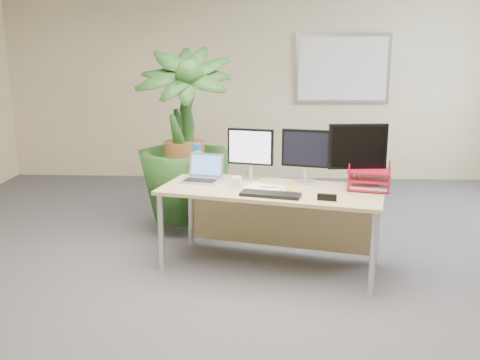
{
  "coord_description": "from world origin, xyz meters",
  "views": [
    {
      "loc": [
        0.17,
        -3.56,
        1.8
      ],
      "look_at": [
        -0.02,
        0.35,
        0.85
      ],
      "focal_mm": 40.0,
      "sensor_mm": 36.0,
      "label": 1
    }
  ],
  "objects_px": {
    "desk": "(274,202)",
    "monitor_left": "(251,151)",
    "floor_plant": "(184,159)",
    "monitor_right": "(306,153)",
    "laptop": "(203,174)"
  },
  "relations": [
    {
      "from": "desk",
      "to": "monitor_left",
      "type": "bearing_deg",
      "value": 136.19
    },
    {
      "from": "floor_plant",
      "to": "monitor_right",
      "type": "bearing_deg",
      "value": -31.35
    },
    {
      "from": "monitor_right",
      "to": "monitor_left",
      "type": "bearing_deg",
      "value": 169.21
    },
    {
      "from": "monitor_right",
      "to": "laptop",
      "type": "bearing_deg",
      "value": 177.32
    },
    {
      "from": "floor_plant",
      "to": "monitor_right",
      "type": "xyz_separation_m",
      "value": [
        1.15,
        -0.7,
        0.21
      ]
    },
    {
      "from": "laptop",
      "to": "desk",
      "type": "bearing_deg",
      "value": -13.51
    },
    {
      "from": "desk",
      "to": "laptop",
      "type": "relative_size",
      "value": 5.21
    },
    {
      "from": "desk",
      "to": "monitor_left",
      "type": "xyz_separation_m",
      "value": [
        -0.2,
        0.2,
        0.4
      ]
    },
    {
      "from": "monitor_right",
      "to": "laptop",
      "type": "xyz_separation_m",
      "value": [
        -0.88,
        0.04,
        -0.21
      ]
    },
    {
      "from": "desk",
      "to": "laptop",
      "type": "height_order",
      "value": "laptop"
    },
    {
      "from": "desk",
      "to": "monitor_left",
      "type": "distance_m",
      "value": 0.49
    },
    {
      "from": "floor_plant",
      "to": "laptop",
      "type": "distance_m",
      "value": 0.71
    },
    {
      "from": "floor_plant",
      "to": "desk",
      "type": "bearing_deg",
      "value": -42.48
    },
    {
      "from": "desk",
      "to": "monitor_right",
      "type": "xyz_separation_m",
      "value": [
        0.27,
        0.11,
        0.41
      ]
    },
    {
      "from": "desk",
      "to": "floor_plant",
      "type": "distance_m",
      "value": 1.21
    }
  ]
}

